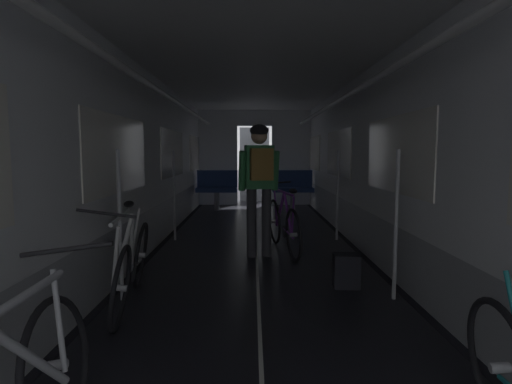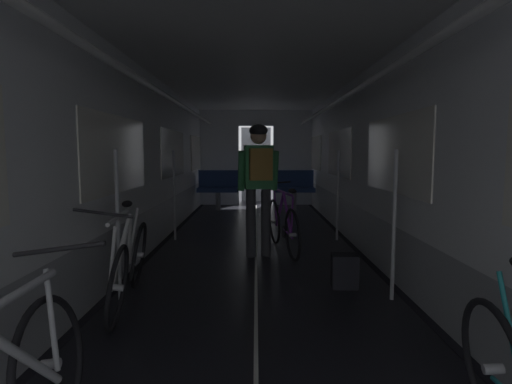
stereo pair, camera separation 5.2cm
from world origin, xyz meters
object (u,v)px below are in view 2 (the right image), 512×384
Objects in this scene: bicycle_purple_in_aisle at (283,224)px; person_cyclist_aisle at (259,175)px; bench_seat_far_right at (294,186)px; bicycle_white at (129,263)px; bench_seat_far_left at (218,186)px; backpack_on_floor at (345,271)px.

person_cyclist_aisle is at bearing -141.32° from bicycle_purple_in_aisle.
bicycle_white is (-2.04, -6.10, -0.19)m from bench_seat_far_right.
bench_seat_far_right is at bearing 0.00° from bench_seat_far_left.
bicycle_purple_in_aisle is at bearing -72.85° from bench_seat_far_left.
backpack_on_floor is (0.86, -1.23, -0.90)m from person_cyclist_aisle.
bench_seat_far_left reaches higher than bicycle_purple_in_aisle.
person_cyclist_aisle is at bearing 125.02° from backpack_on_floor.
bench_seat_far_left is 0.57× the size of person_cyclist_aisle.
bench_seat_far_right is at bearing 90.03° from backpack_on_floor.
bench_seat_far_right is 4.16m from bicycle_purple_in_aisle.
bicycle_purple_in_aisle reaches higher than backpack_on_floor.
bicycle_purple_in_aisle is (-0.53, -4.13, -0.18)m from bench_seat_far_right.
bench_seat_far_left is at bearing 180.00° from bench_seat_far_right.
bench_seat_far_left reaches higher than backpack_on_floor.
bench_seat_far_right is 0.59× the size of bicycle_purple_in_aisle.
bicycle_purple_in_aisle is (0.34, 0.27, -0.69)m from person_cyclist_aisle.
person_cyclist_aisle is 1.76m from backpack_on_floor.
person_cyclist_aisle reaches higher than backpack_on_floor.
person_cyclist_aisle is at bearing 55.43° from bicycle_white.
person_cyclist_aisle reaches higher than bench_seat_far_right.
bicycle_purple_in_aisle is (1.51, 1.97, 0.00)m from bicycle_white.
person_cyclist_aisle is 1.03× the size of bicycle_purple_in_aisle.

